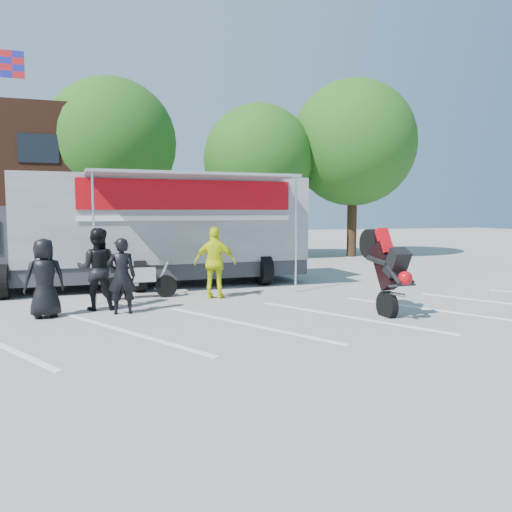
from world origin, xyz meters
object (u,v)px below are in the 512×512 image
tree_mid (258,159)px  spectator_leather_c (97,269)px  transporter_truck (151,286)px  spectator_leather_a (45,278)px  parked_motorcycle (140,298)px  tree_right (353,143)px  spectator_hivis (215,263)px  tree_left (111,144)px  stunt_bike_rider (371,311)px  spectator_leather_b (122,276)px

tree_mid → spectator_leather_c: (-7.78, -11.37, -3.95)m
transporter_truck → spectator_leather_a: spectator_leather_a is taller
parked_motorcycle → spectator_leather_a: 3.03m
tree_right → spectator_leather_c: size_ratio=4.61×
tree_mid → spectator_hivis: bearing=-113.7°
spectator_leather_a → spectator_hivis: (4.19, 1.26, 0.09)m
spectator_leather_a → spectator_leather_c: size_ratio=0.90×
tree_left → transporter_truck: tree_left is taller
tree_mid → spectator_leather_a: tree_mid is taller
tree_mid → stunt_bike_rider: bearing=-96.7°
tree_left → spectator_leather_a: size_ratio=4.84×
tree_left → spectator_leather_b: (-0.25, -13.08, -4.68)m
tree_left → parked_motorcycle: tree_left is taller
tree_mid → spectator_leather_a: 15.47m
spectator_leather_b → spectator_leather_c: spectator_leather_c is taller
spectator_leather_c → stunt_bike_rider: bearing=169.7°
tree_right → transporter_truck: 14.60m
tree_right → spectator_hivis: tree_right is taller
stunt_bike_rider → spectator_hivis: spectator_hivis is taller
parked_motorcycle → spectator_leather_c: 1.93m
transporter_truck → tree_left: bearing=93.1°
spectator_leather_c → spectator_hivis: bearing=-158.7°
spectator_hivis → spectator_leather_a: bearing=38.7°
parked_motorcycle → stunt_bike_rider: 6.16m
tree_left → spectator_leather_a: bearing=-98.4°
tree_right → parked_motorcycle: (-11.69, -9.63, -5.88)m
tree_mid → tree_right: 5.11m
spectator_hivis → tree_right: bearing=-111.6°
parked_motorcycle → stunt_bike_rider: bearing=-124.8°
tree_right → parked_motorcycle: size_ratio=4.42×
tree_mid → transporter_truck: 11.14m
spectator_leather_b → spectator_leather_c: bearing=-50.1°
transporter_truck → spectator_hivis: (1.44, -2.87, 0.98)m
transporter_truck → spectator_leather_c: bearing=-117.1°
spectator_leather_a → parked_motorcycle: bearing=-155.8°
transporter_truck → spectator_leather_b: (-1.09, -4.23, 0.88)m
stunt_bike_rider → tree_right: bearing=61.4°
tree_left → spectator_hivis: bearing=-79.0°
parked_motorcycle → spectator_leather_c: bearing=138.0°
transporter_truck → spectator_leather_c: 4.00m
spectator_leather_a → spectator_leather_c: 1.29m
transporter_truck → spectator_leather_a: (-2.75, -4.13, 0.89)m
spectator_leather_a → spectator_hivis: spectator_hivis is taller
tree_left → tree_mid: size_ratio=1.13×
tree_left → spectator_leather_c: tree_left is taller
spectator_leather_a → spectator_leather_c: bearing=-167.2°
spectator_leather_a → spectator_leather_c: (1.13, 0.61, 0.10)m
spectator_hivis → spectator_leather_c: bearing=33.9°
tree_left → transporter_truck: size_ratio=0.80×
tree_mid → stunt_bike_rider: tree_mid is taller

